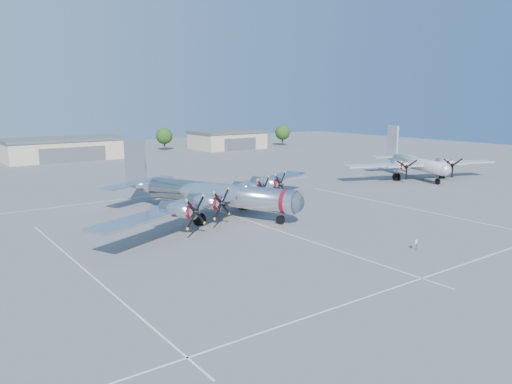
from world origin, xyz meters
TOP-DOWN VIEW (x-y plane):
  - ground at (0.00, 0.00)m, footprint 260.00×260.00m
  - parking_lines at (0.00, -1.75)m, footprint 60.00×50.08m
  - hangar_center at (0.00, 81.96)m, footprint 28.60×14.60m
  - hangar_east at (48.00, 81.96)m, footprint 20.60×14.60m
  - tree_east at (30.00, 88.00)m, footprint 4.80×4.80m
  - tree_far_east at (68.00, 80.00)m, footprint 4.80×4.80m
  - main_bomber_b29 at (-2.15, 8.44)m, footprint 51.19×44.54m
  - twin_engine_east at (44.55, 11.56)m, footprint 35.83×30.91m
  - info_placard at (6.23, -16.82)m, footprint 0.55×0.22m

SIDE VIEW (x-z plane):
  - ground at x=0.00m, z-range 0.00..0.00m
  - main_bomber_b29 at x=-2.15m, z-range -4.74..4.74m
  - twin_engine_east at x=44.55m, z-range -4.77..4.77m
  - parking_lines at x=0.00m, z-range 0.00..0.01m
  - info_placard at x=6.23m, z-range 0.22..1.30m
  - hangar_center at x=0.00m, z-range 0.01..5.41m
  - hangar_east at x=48.00m, z-range 0.01..5.41m
  - tree_east at x=30.00m, z-range 0.90..7.54m
  - tree_far_east at x=68.00m, z-range 0.90..7.54m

